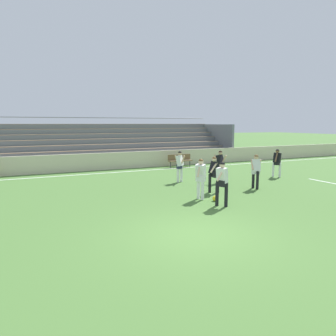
# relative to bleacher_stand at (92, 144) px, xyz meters

# --- Properties ---
(ground_plane) EXTENTS (160.00, 160.00, 0.00)m
(ground_plane) POSITION_rel_bleacher_stand_xyz_m (-0.57, -16.53, -1.59)
(ground_plane) COLOR #477033
(field_line_sideline) EXTENTS (44.00, 0.12, 0.01)m
(field_line_sideline) POSITION_rel_bleacher_stand_xyz_m (-0.57, -4.53, -1.59)
(field_line_sideline) COLOR white
(field_line_sideline) RESTS_ON ground
(sideline_wall) EXTENTS (48.00, 0.16, 1.15)m
(sideline_wall) POSITION_rel_bleacher_stand_xyz_m (-0.57, -3.10, -1.02)
(sideline_wall) COLOR beige
(sideline_wall) RESTS_ON ground
(bleacher_stand) EXTENTS (22.62, 5.05, 3.60)m
(bleacher_stand) POSITION_rel_bleacher_stand_xyz_m (0.00, 0.00, 0.00)
(bleacher_stand) COLOR #897051
(bleacher_stand) RESTS_ON ground
(bench_near_bin) EXTENTS (1.80, 0.40, 0.90)m
(bench_near_bin) POSITION_rel_bleacher_stand_xyz_m (5.41, -3.98, -1.05)
(bench_near_bin) COLOR brown
(bench_near_bin) RESTS_ON ground
(player_white_wide_right) EXTENTS (0.75, 0.48, 1.69)m
(player_white_wide_right) POSITION_rel_bleacher_stand_xyz_m (1.85, -14.27, -0.59)
(player_white_wide_right) COLOR black
(player_white_wide_right) RESTS_ON ground
(player_white_pressing_high) EXTENTS (0.59, 0.50, 1.68)m
(player_white_pressing_high) POSITION_rel_bleacher_stand_xyz_m (1.70, -12.99, -0.60)
(player_white_pressing_high) COLOR white
(player_white_pressing_high) RESTS_ON ground
(player_dark_deep_cover) EXTENTS (0.65, 0.45, 1.63)m
(player_dark_deep_cover) POSITION_rel_bleacher_stand_xyz_m (2.90, -12.16, -0.63)
(player_dark_deep_cover) COLOR black
(player_dark_deep_cover) RESTS_ON ground
(player_dark_trailing_run) EXTENTS (0.67, 0.47, 1.64)m
(player_dark_trailing_run) POSITION_rel_bleacher_stand_xyz_m (8.51, -10.22, -0.62)
(player_dark_trailing_run) COLOR white
(player_dark_trailing_run) RESTS_ON ground
(player_dark_on_ball) EXTENTS (0.50, 0.68, 1.69)m
(player_dark_on_ball) POSITION_rel_bleacher_stand_xyz_m (4.57, -10.21, -0.58)
(player_dark_on_ball) COLOR black
(player_dark_on_ball) RESTS_ON ground
(player_white_wide_left) EXTENTS (0.51, 0.58, 1.66)m
(player_white_wide_left) POSITION_rel_bleacher_stand_xyz_m (2.68, -9.23, -0.61)
(player_white_wide_left) COLOR white
(player_white_wide_left) RESTS_ON ground
(player_white_dropping_back) EXTENTS (0.62, 0.45, 1.64)m
(player_white_dropping_back) POSITION_rel_bleacher_stand_xyz_m (5.16, -12.29, -0.62)
(player_white_dropping_back) COLOR black
(player_white_dropping_back) RESTS_ON ground
(soccer_ball) EXTENTS (0.22, 0.22, 0.22)m
(soccer_ball) POSITION_rel_bleacher_stand_xyz_m (2.07, -13.51, -1.48)
(soccer_ball) COLOR yellow
(soccer_ball) RESTS_ON ground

